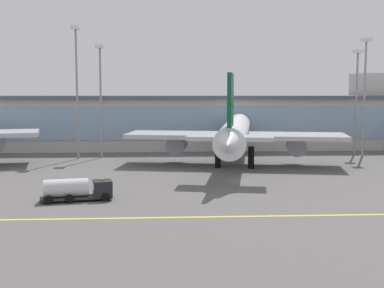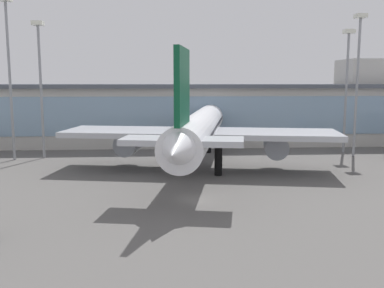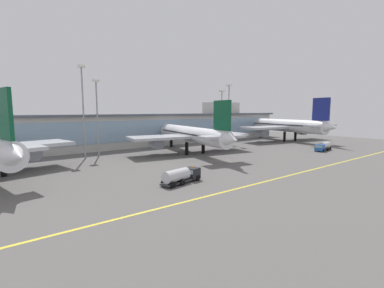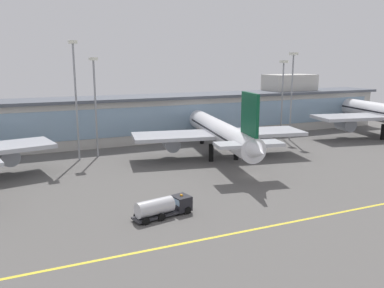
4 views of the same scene
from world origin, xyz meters
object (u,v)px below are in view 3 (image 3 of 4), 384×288
airliner_near_right (191,135)px  baggage_tug_near (182,175)px  apron_light_mast_east (83,99)px  apron_light_mast_far_east (97,106)px  fuel_tanker_truck (323,146)px  airliner_far_right (285,126)px  apron_light_mast_centre (229,105)px  apron_light_mast_west (222,108)px

airliner_near_right → baggage_tug_near: (-24.13, -28.58, -4.54)m
apron_light_mast_east → apron_light_mast_far_east: 5.17m
fuel_tanker_truck → apron_light_mast_far_east: size_ratio=0.40×
fuel_tanker_truck → airliner_far_right: bearing=-131.1°
baggage_tug_near → apron_light_mast_far_east: 43.38m
baggage_tug_near → apron_light_mast_centre: size_ratio=0.38×
airliner_near_right → apron_light_mast_far_east: 30.26m
apron_light_mast_centre → apron_light_mast_far_east: 54.38m
baggage_tug_near → apron_light_mast_west: apron_light_mast_west is taller
airliner_near_right → baggage_tug_near: bearing=150.3°
baggage_tug_near → apron_light_mast_far_east: size_ratio=0.41×
airliner_near_right → fuel_tanker_truck: (39.15, -24.18, -4.54)m
fuel_tanker_truck → airliner_near_right: bearing=-39.5°
airliner_far_right → baggage_tug_near: airliner_far_right is taller
fuel_tanker_truck → apron_light_mast_west: 42.74m
fuel_tanker_truck → apron_light_mast_west: size_ratio=0.41×
apron_light_mast_east → apron_light_mast_far_east: (4.51, 1.61, -1.95)m
apron_light_mast_west → apron_light_mast_east: bearing=-176.1°
airliner_far_right → airliner_near_right: bearing=102.8°
airliner_far_right → apron_light_mast_centre: (-28.31, 8.45, 9.05)m
baggage_tug_near → apron_light_mast_far_east: apron_light_mast_far_east is taller
airliner_near_right → apron_light_mast_west: bearing=-51.6°
apron_light_mast_west → apron_light_mast_centre: 4.22m
airliner_near_right → airliner_far_right: bearing=-77.1°
baggage_tug_near → apron_light_mast_centre: bearing=25.6°
baggage_tug_near → airliner_far_right: bearing=9.7°
baggage_tug_near → apron_light_mast_east: bearing=87.8°
fuel_tanker_truck → baggage_tug_near: same height
airliner_far_right → apron_light_mast_west: (-28.45, 12.50, 7.87)m
fuel_tanker_truck → apron_light_mast_far_east: apron_light_mast_far_east is taller
apron_light_mast_west → apron_light_mast_far_east: size_ratio=0.97×
airliner_near_right → apron_light_mast_west: apron_light_mast_west is taller
fuel_tanker_truck → apron_light_mast_far_east: bearing=-37.2°
airliner_far_right → apron_light_mast_east: size_ratio=1.94×
apron_light_mast_centre → apron_light_mast_east: 58.86m
apron_light_mast_far_east → fuel_tanker_truck: bearing=-29.4°
airliner_near_right → apron_light_mast_far_east: size_ratio=2.18×
apron_light_mast_west → apron_light_mast_centre: (0.13, -4.05, 1.18)m
airliner_near_right → apron_light_mast_far_east: apron_light_mast_far_east is taller
apron_light_mast_centre → apron_light_mast_east: size_ratio=0.92×
fuel_tanker_truck → apron_light_mast_east: size_ratio=0.35×
apron_light_mast_far_east → airliner_near_right: bearing=-25.8°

